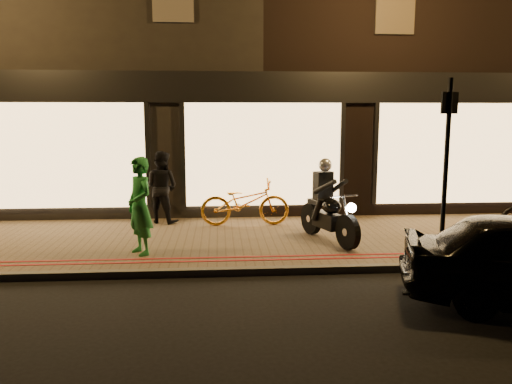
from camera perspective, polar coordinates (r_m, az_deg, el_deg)
ground at (r=8.07m, az=3.32°, el=-9.46°), size 90.00×90.00×0.00m
sidewalk at (r=9.96m, az=1.82°, el=-5.53°), size 50.00×4.00×0.12m
kerb_stone at (r=8.10m, az=3.28°, el=-8.94°), size 50.00×0.14×0.12m
red_kerb_lines at (r=8.56m, az=2.84°, el=-7.52°), size 50.00×0.26×0.01m
building_row at (r=16.71m, az=-0.71°, el=14.73°), size 48.00×10.11×8.50m
motorcycle at (r=9.66m, az=8.18°, el=-1.98°), size 0.85×1.86×1.59m
sign_post at (r=8.82m, az=20.92°, el=3.48°), size 0.34×0.15×3.00m
bicycle_gold at (r=10.93m, az=-1.28°, el=-1.19°), size 1.95×0.71×1.02m
person_green at (r=8.84m, az=-13.14°, el=-1.57°), size 0.69×0.74×1.70m
person_dark at (r=11.36m, az=-10.75°, el=0.56°), size 0.97×0.88×1.61m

